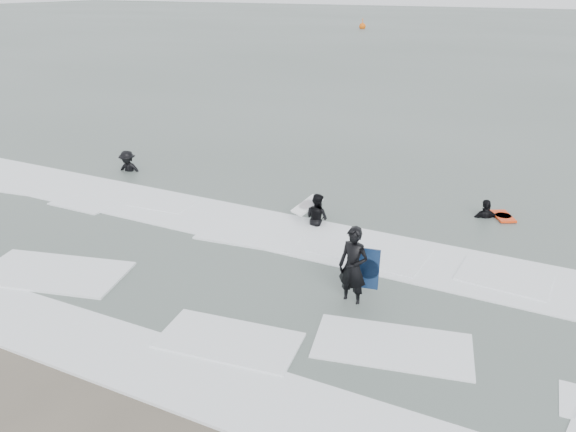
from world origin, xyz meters
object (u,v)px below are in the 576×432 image
at_px(surfer_breaker, 129,173).
at_px(surfer_right_near, 485,218).
at_px(buoy, 362,26).
at_px(surfer_wading, 317,225).
at_px(surfer_centre, 351,304).

xyz_separation_m(surfer_breaker, surfer_right_near, (13.19, 1.58, 0.00)).
bearing_deg(surfer_breaker, buoy, 90.49).
bearing_deg(surfer_right_near, surfer_breaker, -23.30).
relative_size(surfer_wading, surfer_right_near, 0.89).
distance_m(surfer_wading, buoy, 75.14).
relative_size(surfer_right_near, buoy, 1.08).
xyz_separation_m(surfer_centre, surfer_right_near, (1.98, 6.68, 0.00)).
bearing_deg(surfer_wading, surfer_right_near, -128.36).
bearing_deg(surfer_centre, buoy, 118.81).
bearing_deg(buoy, surfer_right_near, -67.18).
height_order(surfer_centre, buoy, buoy).
height_order(surfer_breaker, surfer_right_near, surfer_right_near).
height_order(surfer_right_near, buoy, buoy).
relative_size(surfer_centre, buoy, 1.19).
bearing_deg(surfer_breaker, surfer_right_near, -5.23).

